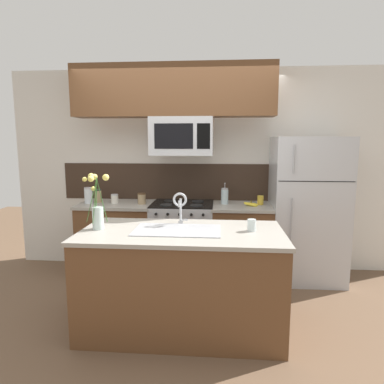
{
  "coord_description": "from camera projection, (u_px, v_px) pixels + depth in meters",
  "views": [
    {
      "loc": [
        0.46,
        -3.25,
        1.7
      ],
      "look_at": [
        0.17,
        0.27,
        1.16
      ],
      "focal_mm": 32.0,
      "sensor_mm": 36.0,
      "label": 1
    }
  ],
  "objects": [
    {
      "name": "ground_plane",
      "position": [
        173.0,
        308.0,
        3.5
      ],
      "size": [
        10.0,
        10.0,
        0.0
      ],
      "primitive_type": "plane",
      "color": "brown"
    },
    {
      "name": "rear_partition",
      "position": [
        208.0,
        170.0,
        4.54
      ],
      "size": [
        5.2,
        0.1,
        2.6
      ],
      "primitive_type": "cube",
      "color": "silver",
      "rests_on": "ground"
    },
    {
      "name": "splash_band",
      "position": [
        185.0,
        182.0,
        4.53
      ],
      "size": [
        3.28,
        0.01,
        0.48
      ],
      "primitive_type": "cube",
      "color": "#332319",
      "rests_on": "rear_partition"
    },
    {
      "name": "back_counter_left",
      "position": [
        118.0,
        238.0,
        4.38
      ],
      "size": [
        0.93,
        0.65,
        0.91
      ],
      "color": "brown",
      "rests_on": "ground"
    },
    {
      "name": "back_counter_right",
      "position": [
        241.0,
        241.0,
        4.25
      ],
      "size": [
        0.74,
        0.65,
        0.91
      ],
      "color": "brown",
      "rests_on": "ground"
    },
    {
      "name": "stove_range",
      "position": [
        183.0,
        239.0,
        4.31
      ],
      "size": [
        0.76,
        0.64,
        0.93
      ],
      "color": "#B7BABF",
      "rests_on": "ground"
    },
    {
      "name": "microwave",
      "position": [
        182.0,
        136.0,
        4.1
      ],
      "size": [
        0.74,
        0.4,
        0.45
      ],
      "color": "#B7BABF"
    },
    {
      "name": "upper_cabinet_band",
      "position": [
        173.0,
        91.0,
        4.0
      ],
      "size": [
        2.37,
        0.34,
        0.6
      ],
      "primitive_type": "cube",
      "color": "brown"
    },
    {
      "name": "refrigerator",
      "position": [
        307.0,
        209.0,
        4.15
      ],
      "size": [
        0.85,
        0.74,
        1.74
      ],
      "color": "#B7BABF",
      "rests_on": "ground"
    },
    {
      "name": "storage_jar_tall",
      "position": [
        89.0,
        195.0,
        4.29
      ],
      "size": [
        0.1,
        0.1,
        0.2
      ],
      "color": "silver",
      "rests_on": "back_counter_left"
    },
    {
      "name": "storage_jar_medium",
      "position": [
        98.0,
        196.0,
        4.34
      ],
      "size": [
        0.09,
        0.09,
        0.17
      ],
      "color": "#997F5B",
      "rests_on": "back_counter_left"
    },
    {
      "name": "storage_jar_short",
      "position": [
        115.0,
        199.0,
        4.3
      ],
      "size": [
        0.09,
        0.09,
        0.11
      ],
      "color": "silver",
      "rests_on": "back_counter_left"
    },
    {
      "name": "storage_jar_squat",
      "position": [
        142.0,
        199.0,
        4.25
      ],
      "size": [
        0.1,
        0.1,
        0.13
      ],
      "color": "#997F5B",
      "rests_on": "back_counter_left"
    },
    {
      "name": "banana_bunch",
      "position": [
        251.0,
        204.0,
        4.12
      ],
      "size": [
        0.19,
        0.11,
        0.08
      ],
      "color": "yellow",
      "rests_on": "back_counter_right"
    },
    {
      "name": "french_press",
      "position": [
        225.0,
        196.0,
        4.25
      ],
      "size": [
        0.09,
        0.09,
        0.27
      ],
      "color": "silver",
      "rests_on": "back_counter_right"
    },
    {
      "name": "coffee_tin",
      "position": [
        260.0,
        200.0,
        4.21
      ],
      "size": [
        0.08,
        0.08,
        0.11
      ],
      "primitive_type": "cylinder",
      "color": "gold",
      "rests_on": "back_counter_right"
    },
    {
      "name": "island_counter",
      "position": [
        182.0,
        280.0,
        3.07
      ],
      "size": [
        1.78,
        0.89,
        0.91
      ],
      "color": "brown",
      "rests_on": "ground"
    },
    {
      "name": "kitchen_sink",
      "position": [
        177.0,
        238.0,
        3.02
      ],
      "size": [
        0.76,
        0.44,
        0.16
      ],
      "color": "#ADAFB5",
      "rests_on": "island_counter"
    },
    {
      "name": "sink_faucet",
      "position": [
        180.0,
        204.0,
        3.19
      ],
      "size": [
        0.14,
        0.14,
        0.31
      ],
      "color": "#B7BABF",
      "rests_on": "island_counter"
    },
    {
      "name": "spare_glass",
      "position": [
        252.0,
        225.0,
        2.98
      ],
      "size": [
        0.07,
        0.07,
        0.1
      ],
      "color": "silver",
      "rests_on": "island_counter"
    },
    {
      "name": "flower_vase",
      "position": [
        97.0,
        210.0,
        3.03
      ],
      "size": [
        0.23,
        0.21,
        0.5
      ],
      "color": "silver",
      "rests_on": "island_counter"
    }
  ]
}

